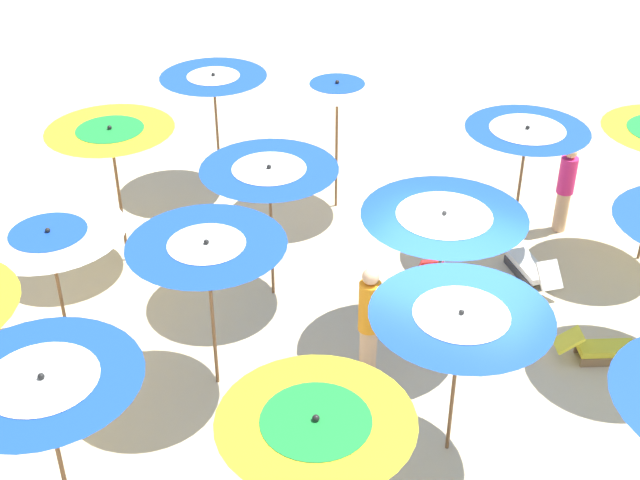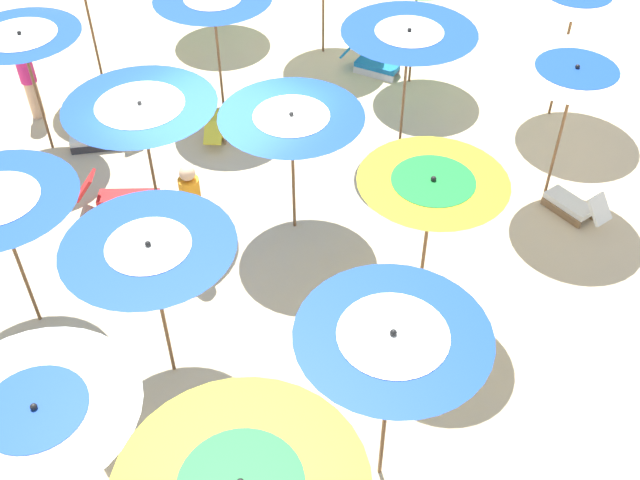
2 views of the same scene
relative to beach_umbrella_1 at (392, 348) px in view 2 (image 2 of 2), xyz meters
The scene contains 20 objects.
ground 5.64m from the beach_umbrella_1, 117.25° to the right, with size 42.78×42.78×0.04m, color beige.
beach_umbrella_1 is the anchor object (origin of this frame).
beach_umbrella_2 2.67m from the beach_umbrella_1, 158.40° to the right, with size 1.90×1.90×2.44m.
beach_umbrella_3 6.02m from the beach_umbrella_1, behind, with size 2.10×2.10×2.51m.
beach_umbrella_4 8.56m from the beach_umbrella_1, 169.38° to the right, with size 2.24×2.24×2.50m.
beach_umbrella_5 3.50m from the beach_umbrella_1, 44.11° to the right, with size 2.05×2.05×2.17m.
beach_umbrella_6 3.09m from the beach_umbrella_1, 83.23° to the right, with size 2.04×2.04×2.33m.
beach_umbrella_7 4.58m from the beach_umbrella_1, 129.23° to the right, with size 2.13×2.13×2.17m.
beach_umbrella_8 6.62m from the beach_umbrella_1, 149.91° to the right, with size 2.25×2.25×2.37m.
beach_umbrella_12 5.81m from the beach_umbrella_1, 108.11° to the right, with size 2.29×2.29×2.16m.
beach_umbrella_13 8.32m from the beach_umbrella_1, 125.25° to the right, with size 2.12×2.12×2.32m.
beach_umbrella_17 8.66m from the beach_umbrella_1, 103.00° to the right, with size 1.99×1.99×2.32m.
lounger_0 6.18m from the beach_umbrella_1, behind, with size 0.68×1.17×0.62m.
lounger_1 7.74m from the beach_umbrella_1, 123.01° to the right, with size 1.17×0.93×0.51m.
lounger_2 8.38m from the beach_umbrella_1, 108.25° to the right, with size 1.18×1.14×0.60m.
lounger_3 9.48m from the beach_umbrella_1, 145.74° to the right, with size 0.56×1.28×0.69m.
lounger_4 6.66m from the beach_umbrella_1, 104.33° to the right, with size 1.10×1.27×0.68m.
beachgoer_0 9.88m from the beach_umbrella_1, 104.56° to the right, with size 0.30×0.30×1.63m.
beachgoer_1 4.63m from the beach_umbrella_1, 108.07° to the right, with size 0.30×0.30×1.81m.
beach_ball 5.92m from the beach_umbrella_1, 150.39° to the right, with size 0.31×0.31×0.31m, color yellow.
Camera 2 is at (6.61, 6.84, 8.19)m, focal length 42.58 mm.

